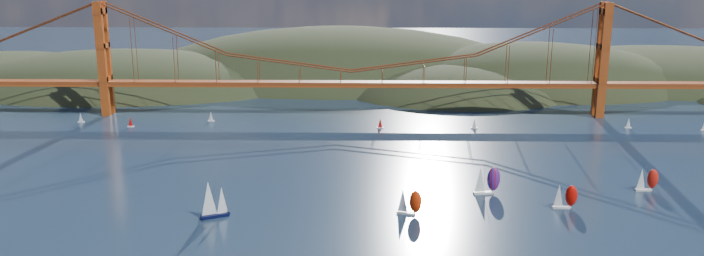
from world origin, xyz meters
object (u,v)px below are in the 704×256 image
racer_0 (409,201)px  racer_rwb (487,180)px  racer_1 (565,196)px  racer_2 (647,179)px  sloop_navy (213,200)px

racer_0 → racer_rwb: racer_rwb is taller
racer_1 → racer_0: bearing=-172.6°
racer_0 → racer_1: 48.89m
racer_0 → racer_2: size_ratio=1.04×
sloop_navy → racer_1: sloop_navy is taller
racer_0 → sloop_navy: bearing=-159.7°
racer_rwb → racer_1: bearing=-40.5°
sloop_navy → racer_2: sloop_navy is taller
racer_1 → racer_2: 36.18m
sloop_navy → racer_1: (107.14, 9.63, -1.59)m
sloop_navy → racer_rwb: bearing=-10.6°
sloop_navy → racer_2: bearing=-14.7°
racer_2 → racer_rwb: racer_rwb is taller
racer_0 → racer_1: size_ratio=1.03×
racer_1 → racer_2: racer_1 is taller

